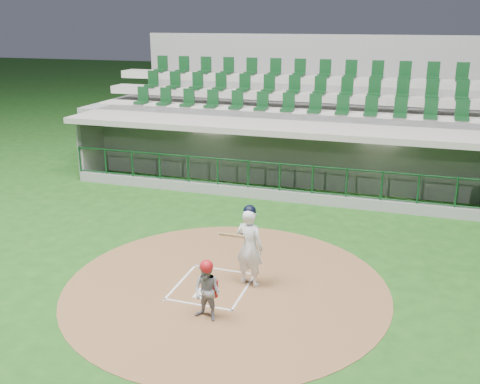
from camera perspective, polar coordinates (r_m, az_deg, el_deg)
The scene contains 8 objects.
ground at distance 12.34m, azimuth -2.51°, elevation -9.44°, with size 120.00×120.00×0.00m, color #184614.
dirt_circle at distance 12.08m, azimuth -1.49°, elevation -10.04°, with size 7.20×7.20×0.01m, color brown.
home_plate at distance 11.76m, azimuth -3.71°, elevation -10.83°, with size 0.43×0.43×0.02m, color white.
batter_box_chalk at distance 12.09m, azimuth -3.01°, elevation -9.99°, with size 1.55×1.80×0.01m.
dugout_structure at distance 19.08m, azimuth 5.76°, elevation 3.56°, with size 16.40×3.70×3.00m.
seating_deck at distance 21.93m, azimuth 7.40°, elevation 6.62°, with size 17.00×6.72×5.15m.
batter at distance 11.77m, azimuth 1.00°, elevation -5.74°, with size 0.91×0.93×1.88m.
catcher at distance 10.61m, azimuth -3.52°, elevation -10.44°, with size 0.67×0.57×1.27m.
Camera 1 is at (3.86, -10.26, 5.67)m, focal length 40.00 mm.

